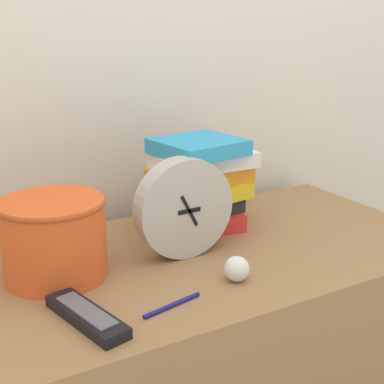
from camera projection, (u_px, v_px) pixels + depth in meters
name	position (u px, v px, depth m)	size (l,w,h in m)	color
wall_back	(108.00, 39.00, 1.31)	(6.00, 0.04, 2.40)	silver
desk_clock	(184.00, 208.00, 1.13)	(0.22, 0.05, 0.22)	#B7B2A8
book_stack	(200.00, 183.00, 1.27)	(0.25, 0.20, 0.23)	red
basket	(54.00, 236.00, 1.04)	(0.21, 0.21, 0.16)	#E05623
tv_remote	(87.00, 316.00, 0.90)	(0.09, 0.20, 0.02)	black
crumpled_paper_ball	(237.00, 269.00, 1.04)	(0.05, 0.05, 0.05)	white
pen	(172.00, 305.00, 0.94)	(0.12, 0.03, 0.01)	navy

